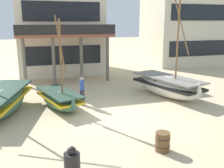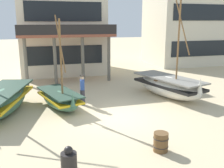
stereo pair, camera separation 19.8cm
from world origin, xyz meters
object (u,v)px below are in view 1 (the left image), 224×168
harbor_building_annex (186,13)px  fishing_boat_centre_large (168,86)px  fisherman_by_hull (82,90)px  capstan_winch (72,166)px  fishing_boat_far_right (2,101)px  harbor_building_main (59,32)px  fishing_boat_near_left (60,99)px  wooden_barrel (163,142)px

harbor_building_annex → fishing_boat_centre_large: bearing=-126.0°
fisherman_by_hull → capstan_winch: (-1.61, -6.75, -0.42)m
fishing_boat_far_right → harbor_building_annex: harbor_building_annex is taller
fishing_boat_far_right → fisherman_by_hull: (4.08, 0.23, 0.15)m
fishing_boat_far_right → harbor_building_main: bearing=69.7°
capstan_winch → harbor_building_annex: 24.27m
fishing_boat_near_left → fishing_boat_centre_large: fishing_boat_centre_large is taller
fishing_boat_centre_large → capstan_winch: size_ratio=6.71×
fishing_boat_near_left → harbor_building_main: (1.27, 10.97, 3.04)m
fishing_boat_centre_large → harbor_building_main: bearing=116.4°
fisherman_by_hull → wooden_barrel: size_ratio=2.41×
fishing_boat_near_left → fisherman_by_hull: (1.25, 0.14, 0.32)m
harbor_building_annex → fishing_boat_near_left: bearing=-142.0°
capstan_winch → wooden_barrel: 3.42m
capstan_winch → harbor_building_annex: (15.24, 18.24, 4.93)m
fishing_boat_far_right → wooden_barrel: bearing=-44.8°
fishing_boat_near_left → harbor_building_annex: size_ratio=0.45×
fishing_boat_centre_large → fishing_boat_far_right: 9.42m
fisherman_by_hull → fishing_boat_near_left: bearing=-173.6°
capstan_winch → harbor_building_annex: size_ratio=0.10×
fishing_boat_near_left → wooden_barrel: (2.99, -5.87, -0.17)m
fishing_boat_centre_large → capstan_winch: (-6.95, -6.84, -0.28)m
fishing_boat_near_left → wooden_barrel: bearing=-63.0°
harbor_building_main → harbor_building_annex: size_ratio=0.88×
harbor_building_main → harbor_building_annex: bearing=2.8°
fishing_boat_near_left → harbor_building_annex: harbor_building_annex is taller
capstan_winch → harbor_building_annex: harbor_building_annex is taller
fishing_boat_centre_large → harbor_building_annex: harbor_building_annex is taller
fishing_boat_near_left → wooden_barrel: 6.59m
harbor_building_main → fishing_boat_centre_large: bearing=-63.6°
fishing_boat_far_right → fisherman_by_hull: fishing_boat_far_right is taller
harbor_building_main → harbor_building_annex: harbor_building_annex is taller
fishing_boat_centre_large → fisherman_by_hull: (-5.34, -0.09, 0.15)m
fishing_boat_far_right → capstan_winch: size_ratio=6.04×
fisherman_by_hull → harbor_building_annex: 18.39m
fishing_boat_far_right → capstan_winch: fishing_boat_far_right is taller
capstan_winch → wooden_barrel: (3.34, 0.74, -0.06)m
fishing_boat_centre_large → fisherman_by_hull: fishing_boat_centre_large is taller
fisherman_by_hull → harbor_building_main: size_ratio=0.18×
fishing_boat_near_left → wooden_barrel: fishing_boat_near_left is taller
fishing_boat_near_left → fishing_boat_centre_large: bearing=2.0°
fishing_boat_far_right → harbor_building_main: 12.14m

